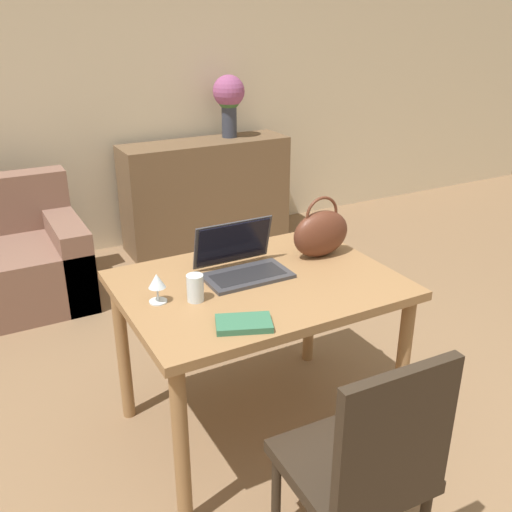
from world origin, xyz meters
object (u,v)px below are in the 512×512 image
(laptop, at_px, (241,260))
(chair, at_px, (367,461))
(wine_glass, at_px, (157,283))
(handbag, at_px, (321,233))
(flower_vase, at_px, (229,97))
(drinking_glass, at_px, (195,288))

(laptop, bearing_deg, chair, -92.41)
(chair, bearing_deg, wine_glass, 115.34)
(wine_glass, bearing_deg, chair, -66.54)
(handbag, bearing_deg, wine_glass, -174.15)
(flower_vase, bearing_deg, laptop, -114.84)
(wine_glass, relative_size, handbag, 0.42)
(laptop, bearing_deg, flower_vase, 65.16)
(chair, xyz_separation_m, laptop, (0.04, 0.97, 0.33))
(laptop, height_order, flower_vase, flower_vase)
(chair, relative_size, handbag, 3.13)
(chair, bearing_deg, handbag, 66.39)
(wine_glass, distance_m, flower_vase, 2.78)
(chair, relative_size, laptop, 2.47)
(laptop, bearing_deg, drinking_glass, -151.11)
(laptop, xyz_separation_m, flower_vase, (1.04, 2.24, 0.37))
(drinking_glass, relative_size, flower_vase, 0.22)
(laptop, distance_m, handbag, 0.42)
(wine_glass, height_order, handbag, handbag)
(wine_glass, bearing_deg, flower_vase, 58.07)
(chair, height_order, handbag, handbag)
(handbag, bearing_deg, flower_vase, 74.60)
(drinking_glass, distance_m, flower_vase, 2.77)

